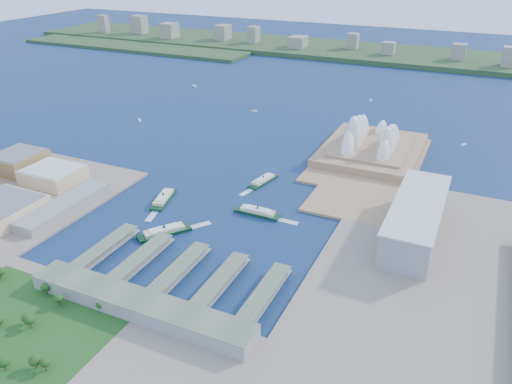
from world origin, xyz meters
The scene contains 20 objects.
ground centered at (0.00, 0.00, 0.00)m, with size 3000.00×3000.00×0.00m, color #0D2141.
south_land centered at (0.00, -210.00, 1.50)m, with size 720.00×180.00×3.00m, color gray.
east_land centered at (240.00, -50.00, 1.50)m, with size 240.00×500.00×3.00m, color gray.
peninsula centered at (107.50, 260.00, 1.50)m, with size 135.00×220.00×3.00m, color #A37D59.
far_shore centered at (0.00, 980.00, 6.00)m, with size 2200.00×260.00×12.00m, color #2D4926.
opera_house centered at (105.00, 280.00, 32.00)m, with size 134.00×180.00×58.00m, color white, non-canonical shape.
toaster_building centered at (195.00, 80.00, 20.50)m, with size 45.00×155.00×35.00m, color gray.
ferry_wharves centered at (14.00, -75.00, 4.65)m, with size 184.00×90.00×9.30m, color #5C664D, non-canonical shape.
terminal_building centered at (15.00, -135.00, 9.00)m, with size 200.00×28.00×12.00m, color gray.
park centered at (-60.00, -190.00, 11.00)m, with size 150.00×110.00×16.00m, color #194714, non-canonical shape.
far_skyline centered at (0.00, 960.00, 39.50)m, with size 1900.00×140.00×55.00m, color gray, non-canonical shape.
ferry_a centered at (-81.24, 38.65, 5.03)m, with size 13.53×53.15×10.05m, color #0C331B, non-canonical shape.
ferry_b centered at (3.68, 132.51, 4.59)m, with size 12.36×48.57×9.18m, color #0C331B, non-canonical shape.
ferry_c centered at (-37.52, -23.55, 5.23)m, with size 14.07×55.29×10.45m, color #0C331B, non-canonical shape.
ferry_d centered at (31.49, 54.93, 4.89)m, with size 13.16×51.69×9.77m, color #0C331B, non-canonical shape.
boat_a centered at (-283.94, 265.23, 1.41)m, with size 3.65×14.58×2.81m, color white, non-canonical shape.
boat_b centered at (-130.43, 394.06, 1.39)m, with size 3.60×10.28×2.77m, color white, non-canonical shape.
boat_c centered at (220.71, 375.38, 1.15)m, with size 2.98×10.20×2.30m, color white, non-canonical shape.
boat_d centered at (-319.03, 499.46, 1.30)m, with size 3.38×15.43×2.60m, color white, non-canonical shape.
boat_e centered at (40.66, 549.68, 1.37)m, with size 3.56×11.19×2.75m, color white, non-canonical shape.
Camera 1 is at (232.21, -382.05, 267.73)m, focal length 35.00 mm.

